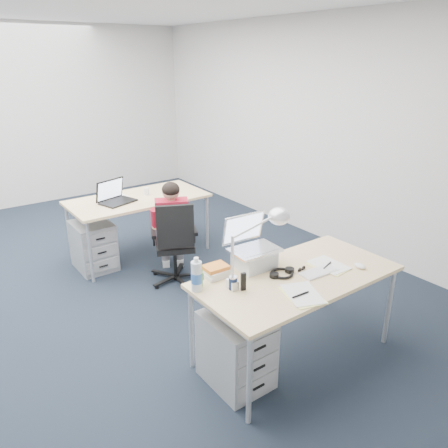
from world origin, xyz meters
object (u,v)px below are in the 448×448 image
Objects in this scene: headphones at (282,273)px; dark_laptop at (117,191)px; computer_mouse at (360,266)px; seated_person at (172,229)px; cordless_phone at (243,282)px; far_cup at (147,191)px; drawer_pedestal_near at (236,350)px; silver_laptop at (255,244)px; wireless_keyboard at (319,272)px; desk_far at (138,201)px; bear_figurine at (199,276)px; desk_near at (297,280)px; can_koozie at (233,283)px; water_bottle at (197,274)px; drawer_pedestal_far at (93,245)px; book_stack at (216,271)px; office_chair at (175,259)px; desk_lamp at (251,248)px; sunglasses at (302,269)px.

dark_laptop is at bearing 100.07° from headphones.
seated_person is at bearing 103.89° from computer_mouse.
cordless_phone reaches higher than far_cup.
drawer_pedestal_near is 5.53× the size of computer_mouse.
silver_laptop is 1.27× the size of wireless_keyboard.
bear_figurine is at bearing -104.51° from desk_far.
desk_near is 2.91× the size of drawer_pedestal_near.
silver_laptop is 0.43m from can_koozie.
wireless_keyboard is (0.34, -0.38, -0.19)m from silver_laptop.
desk_far is 6.24× the size of water_bottle.
computer_mouse reaches higher than desk_near.
computer_mouse is (1.21, -2.70, 0.47)m from drawer_pedestal_far.
can_koozie is 0.53× the size of book_stack.
headphones is (0.08, -0.23, -0.18)m from silver_laptop.
drawer_pedestal_near is (-0.49, -1.78, -0.28)m from seated_person.
dark_laptop is (0.17, 2.45, 0.59)m from drawer_pedestal_near.
bear_figurine is (-0.52, -0.00, -0.12)m from silver_laptop.
far_cup is at bearing 15.23° from desk_far.
wireless_keyboard is (0.29, -2.59, 0.05)m from desk_far.
drawer_pedestal_far is at bearing 106.39° from desk_near.
drawer_pedestal_far is (-0.65, 0.69, -0.28)m from seated_person.
seated_person is at bearing 92.49° from headphones.
book_stack is (0.06, 0.33, 0.50)m from drawer_pedestal_near.
drawer_pedestal_far is at bearing 112.96° from wireless_keyboard.
office_chair is 2.02m from computer_mouse.
wireless_keyboard reaches higher than drawer_pedestal_near.
office_chair is 1.67× the size of desk_lamp.
office_chair is 0.33m from seated_person.
desk_near is 0.55m from can_koozie.
book_stack is (-0.67, 0.43, 0.04)m from wireless_keyboard.
cordless_phone is (0.05, -0.05, 0.02)m from can_koozie.
cordless_phone is 0.25m from desk_lamp.
can_koozie is at bearing 160.44° from computer_mouse.
can_koozie is 0.62m from sunglasses.
silver_laptop is at bearing -7.34° from bear_figurine.
can_koozie is (-0.40, -2.40, 0.10)m from desk_far.
cordless_phone is (-0.38, -0.01, 0.05)m from headphones.
wireless_keyboard is 0.29m from headphones.
silver_laptop is at bearing -94.71° from far_cup.
drawer_pedestal_far is at bearing 112.42° from computer_mouse.
office_chair is at bearing 75.68° from can_koozie.
wireless_keyboard is at bearing -45.88° from desk_lamp.
book_stack reaches higher than sunglasses.
can_koozie is at bearing -85.19° from drawer_pedestal_far.
desk_lamp is at bearing -98.71° from far_cup.
cordless_phone is at bearing -98.10° from desk_far.
book_stack is 2.12× the size of sunglasses.
silver_laptop reaches higher than far_cup.
cordless_phone is 2.53m from far_cup.
cordless_phone reaches higher than desk_near.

